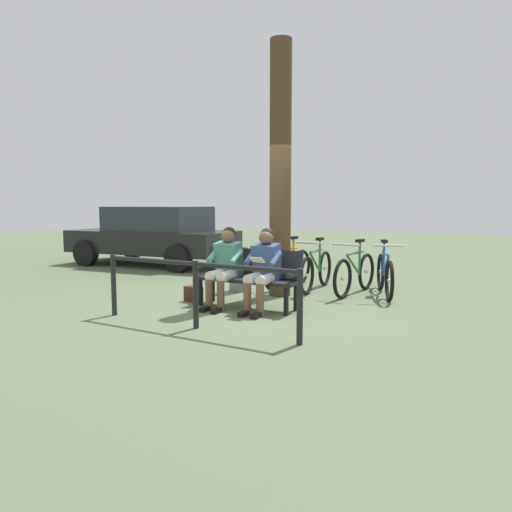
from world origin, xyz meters
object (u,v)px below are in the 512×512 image
(person_companion, at_px, (225,263))
(tree_trunk, at_px, (280,171))
(bench, at_px, (249,274))
(bicycle_green, at_px, (288,268))
(bicycle_blue, at_px, (355,273))
(handbag, at_px, (193,294))
(parked_car, at_px, (155,234))
(person_reading, at_px, (263,266))
(litter_bin, at_px, (238,269))
(bicycle_orange, at_px, (385,274))
(bicycle_black, at_px, (316,270))

(person_companion, xyz_separation_m, tree_trunk, (-0.35, -1.22, 1.43))
(bench, distance_m, tree_trunk, 1.91)
(person_companion, xyz_separation_m, bicycle_green, (-0.16, -2.01, -0.30))
(bicycle_blue, bearing_deg, tree_trunk, -51.24)
(bench, distance_m, handbag, 1.05)
(tree_trunk, distance_m, parked_car, 5.18)
(bench, bearing_deg, person_companion, 27.16)
(person_reading, bearing_deg, handbag, -3.70)
(person_reading, distance_m, person_companion, 0.64)
(tree_trunk, distance_m, litter_bin, 1.89)
(person_companion, bearing_deg, person_reading, 179.95)
(bicycle_orange, height_order, bicycle_green, same)
(handbag, distance_m, bicycle_orange, 3.22)
(parked_car, bearing_deg, litter_bin, 146.07)
(bicycle_green, bearing_deg, bicycle_black, 91.45)
(bench, distance_m, bicycle_green, 1.87)
(person_reading, xyz_separation_m, parked_car, (4.77, -3.48, 0.11))
(bicycle_black, bearing_deg, person_companion, -22.04)
(bicycle_orange, distance_m, bicycle_blue, 0.49)
(bicycle_orange, bearing_deg, bicycle_green, -110.24)
(bicycle_orange, distance_m, parked_car, 6.26)
(handbag, xyz_separation_m, tree_trunk, (-1.00, -1.12, 1.97))
(parked_car, bearing_deg, person_companion, 137.52)
(person_companion, relative_size, bicycle_black, 0.71)
(person_reading, bearing_deg, bicycle_blue, -112.08)
(bicycle_orange, bearing_deg, litter_bin, -91.95)
(person_companion, bearing_deg, parked_car, -38.78)
(tree_trunk, bearing_deg, bicycle_orange, -153.87)
(person_companion, xyz_separation_m, handbag, (0.65, -0.10, -0.54))
(person_reading, bearing_deg, person_companion, -0.05)
(tree_trunk, relative_size, parked_car, 0.98)
(bicycle_black, bearing_deg, bicycle_orange, 90.61)
(bench, relative_size, tree_trunk, 0.38)
(person_companion, bearing_deg, bicycle_orange, -132.94)
(tree_trunk, xyz_separation_m, litter_bin, (0.81, -0.01, -1.70))
(handbag, distance_m, parked_car, 4.89)
(person_companion, distance_m, bicycle_orange, 2.80)
(bicycle_blue, bearing_deg, person_reading, -15.66)
(tree_trunk, bearing_deg, bench, 88.71)
(bicycle_orange, xyz_separation_m, bicycle_blue, (0.48, 0.11, 0.00))
(handbag, bearing_deg, bicycle_green, -113.12)
(bench, relative_size, bicycle_blue, 0.96)
(litter_bin, height_order, bicycle_green, bicycle_green)
(bench, height_order, bicycle_green, bicycle_green)
(bicycle_orange, height_order, bicycle_black, same)
(parked_car, bearing_deg, bicycle_orange, 163.93)
(bicycle_orange, bearing_deg, person_companion, -64.00)
(bench, xyz_separation_m, person_companion, (0.32, 0.16, 0.16))
(tree_trunk, xyz_separation_m, bicycle_blue, (-1.11, -0.67, -1.73))
(litter_bin, height_order, bicycle_blue, bicycle_blue)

